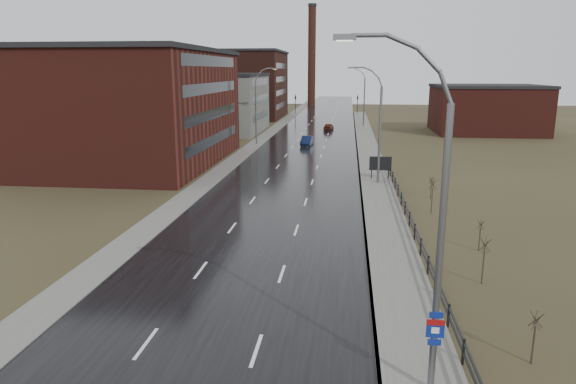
% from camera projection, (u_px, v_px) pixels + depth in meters
% --- Properties ---
extents(road, '(14.00, 300.00, 0.06)m').
position_uv_depth(road, '(308.00, 147.00, 74.92)').
color(road, black).
rests_on(road, ground).
extents(sidewalk_right, '(3.20, 180.00, 0.18)m').
position_uv_depth(sidewalk_right, '(376.00, 185.00, 49.78)').
color(sidewalk_right, '#595651').
rests_on(sidewalk_right, ground).
extents(curb_right, '(0.16, 180.00, 0.18)m').
position_uv_depth(curb_right, '(360.00, 185.00, 49.95)').
color(curb_right, slate).
rests_on(curb_right, ground).
extents(sidewalk_left, '(2.40, 260.00, 0.12)m').
position_uv_depth(sidewalk_left, '(253.00, 146.00, 75.83)').
color(sidewalk_left, '#595651').
rests_on(sidewalk_left, ground).
extents(warehouse_near, '(22.44, 28.56, 13.50)m').
position_uv_depth(warehouse_near, '(124.00, 107.00, 61.23)').
color(warehouse_near, '#471914').
rests_on(warehouse_near, ground).
extents(warehouse_mid, '(16.32, 20.40, 10.50)m').
position_uv_depth(warehouse_mid, '(217.00, 103.00, 93.13)').
color(warehouse_mid, slate).
rests_on(warehouse_mid, ground).
extents(warehouse_far, '(26.52, 24.48, 15.50)m').
position_uv_depth(warehouse_far, '(228.00, 84.00, 122.10)').
color(warehouse_far, '#331611').
rests_on(warehouse_far, ground).
extents(building_right, '(18.36, 16.32, 8.50)m').
position_uv_depth(building_right, '(486.00, 109.00, 91.79)').
color(building_right, '#471914').
rests_on(building_right, ground).
extents(smokestack, '(2.70, 2.70, 30.70)m').
position_uv_depth(smokestack, '(312.00, 55.00, 158.99)').
color(smokestack, '#331611').
rests_on(smokestack, ground).
extents(streetlight_main, '(3.91, 0.29, 12.11)m').
position_uv_depth(streetlight_main, '(432.00, 227.00, 16.52)').
color(streetlight_main, slate).
rests_on(streetlight_main, ground).
extents(streetlight_right_mid, '(3.36, 0.28, 11.35)m').
position_uv_depth(streetlight_right_mid, '(377.00, 125.00, 49.43)').
color(streetlight_right_mid, slate).
rests_on(streetlight_right_mid, ground).
extents(streetlight_left, '(3.36, 0.28, 11.35)m').
position_uv_depth(streetlight_left, '(258.00, 106.00, 76.37)').
color(streetlight_left, slate).
rests_on(streetlight_left, ground).
extents(streetlight_right_far, '(3.36, 0.28, 11.35)m').
position_uv_depth(streetlight_right_far, '(363.00, 97.00, 101.61)').
color(streetlight_right_far, slate).
rests_on(streetlight_right_far, ground).
extents(guardrail, '(0.10, 53.05, 1.10)m').
position_uv_depth(guardrail, '(416.00, 233.00, 33.32)').
color(guardrail, black).
rests_on(guardrail, ground).
extents(shrub_b, '(0.51, 0.53, 2.13)m').
position_uv_depth(shrub_b, '(534.00, 337.00, 19.47)').
color(shrub_b, '#382D23').
rests_on(shrub_b, ground).
extents(shrub_c, '(0.59, 0.62, 2.51)m').
position_uv_depth(shrub_c, '(484.00, 260.00, 26.80)').
color(shrub_c, '#382D23').
rests_on(shrub_c, ground).
extents(shrub_d, '(0.48, 0.50, 1.99)m').
position_uv_depth(shrub_d, '(480.00, 235.00, 31.80)').
color(shrub_d, '#382D23').
rests_on(shrub_d, ground).
extents(shrub_e, '(0.65, 0.68, 2.75)m').
position_uv_depth(shrub_e, '(432.00, 195.00, 40.11)').
color(shrub_e, '#382D23').
rests_on(shrub_e, ground).
extents(shrub_f, '(0.47, 0.50, 1.98)m').
position_uv_depth(shrub_f, '(431.00, 187.00, 44.69)').
color(shrub_f, '#382D23').
rests_on(shrub_f, ground).
extents(billboard, '(2.24, 0.17, 2.47)m').
position_uv_depth(billboard, '(380.00, 164.00, 52.17)').
color(billboard, black).
rests_on(billboard, ground).
extents(traffic_light_left, '(0.58, 2.73, 5.30)m').
position_uv_depth(traffic_light_left, '(295.00, 96.00, 132.74)').
color(traffic_light_left, black).
rests_on(traffic_light_left, ground).
extents(traffic_light_right, '(0.58, 2.73, 5.30)m').
position_uv_depth(traffic_light_right, '(358.00, 96.00, 130.94)').
color(traffic_light_right, black).
rests_on(traffic_light_right, ground).
extents(car_near, '(1.73, 4.31, 1.40)m').
position_uv_depth(car_near, '(307.00, 141.00, 76.48)').
color(car_near, '#0A1336').
rests_on(car_near, ground).
extents(car_far, '(1.97, 3.98, 1.30)m').
position_uv_depth(car_far, '(329.00, 127.00, 95.90)').
color(car_far, '#46140B').
rests_on(car_far, ground).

